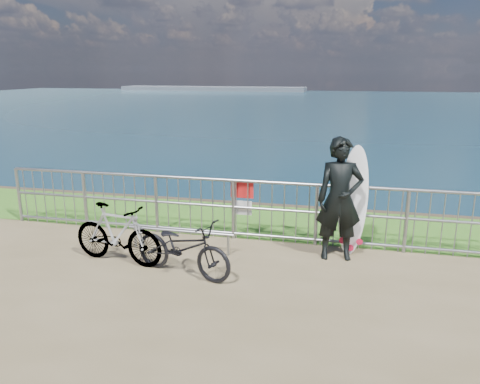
% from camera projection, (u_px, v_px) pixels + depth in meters
% --- Properties ---
extents(grass_strip, '(120.00, 120.00, 0.00)m').
position_uv_depth(grass_strip, '(270.00, 221.00, 9.58)').
color(grass_strip, '#367520').
rests_on(grass_strip, ground).
extents(seascape, '(260.00, 260.00, 5.00)m').
position_uv_depth(seascape, '(213.00, 91.00, 156.57)').
color(seascape, brown).
rests_on(seascape, ground).
extents(railing, '(10.06, 0.10, 1.13)m').
position_uv_depth(railing, '(261.00, 210.00, 8.40)').
color(railing, gray).
rests_on(railing, ground).
extents(surfer, '(0.80, 0.60, 2.01)m').
position_uv_depth(surfer, '(340.00, 199.00, 7.51)').
color(surfer, black).
rests_on(surfer, ground).
extents(surfboard, '(0.55, 0.50, 1.83)m').
position_uv_depth(surfboard, '(353.00, 204.00, 7.82)').
color(surfboard, white).
rests_on(surfboard, ground).
extents(bicycle_near, '(1.77, 1.02, 0.88)m').
position_uv_depth(bicycle_near, '(183.00, 247.00, 7.02)').
color(bicycle_near, black).
rests_on(bicycle_near, ground).
extents(bicycle_far, '(1.68, 0.73, 0.98)m').
position_uv_depth(bicycle_far, '(117.00, 234.00, 7.45)').
color(bicycle_far, black).
rests_on(bicycle_far, ground).
extents(bike_rack, '(1.88, 0.05, 0.39)m').
position_uv_depth(bike_rack, '(180.00, 233.00, 7.96)').
color(bike_rack, gray).
rests_on(bike_rack, ground).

